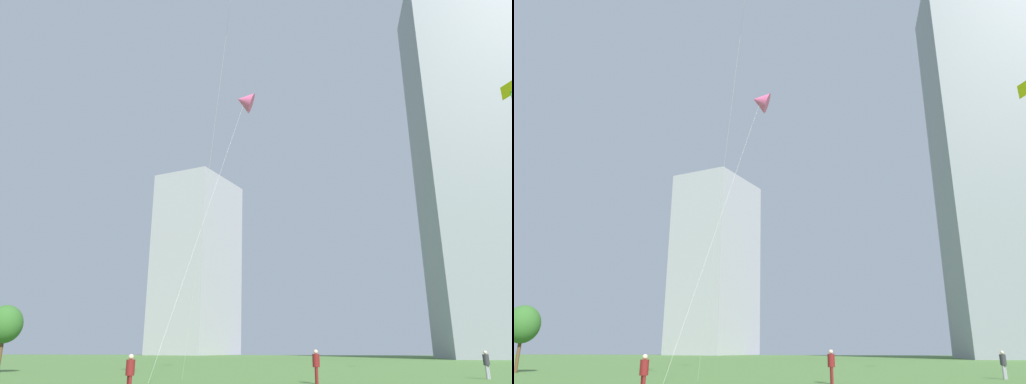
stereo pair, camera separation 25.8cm
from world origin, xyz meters
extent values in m
cylinder|color=maroon|center=(0.71, 15.50, 0.45)|extent=(0.17, 0.17, 0.89)
cylinder|color=maroon|center=(0.74, 15.32, 0.45)|extent=(0.17, 0.17, 0.89)
cylinder|color=maroon|center=(0.72, 15.41, 1.25)|extent=(0.41, 0.41, 0.71)
sphere|color=beige|center=(0.72, 15.41, 1.72)|extent=(0.24, 0.24, 0.24)
cylinder|color=maroon|center=(-6.61, 6.71, 1.13)|extent=(0.37, 0.37, 0.64)
sphere|color=beige|center=(-6.61, 6.71, 1.56)|extent=(0.22, 0.22, 0.22)
cylinder|color=gray|center=(11.53, 21.86, 0.43)|extent=(0.16, 0.16, 0.85)
cylinder|color=gray|center=(11.40, 21.73, 0.43)|extent=(0.16, 0.16, 0.85)
cylinder|color=#2D2D33|center=(11.47, 21.79, 1.19)|extent=(0.39, 0.39, 0.68)
sphere|color=beige|center=(11.47, 21.79, 1.65)|extent=(0.23, 0.23, 0.23)
cylinder|color=silver|center=(-4.79, 11.67, 12.94)|extent=(5.77, 10.25, 25.88)
cylinder|color=silver|center=(-6.69, 17.82, 11.26)|extent=(3.16, 10.11, 22.52)
cone|color=#E5598C|center=(-5.11, 22.87, 22.51)|extent=(2.12, 2.14, 2.13)
cylinder|color=brown|center=(-25.59, 23.43, 1.43)|extent=(0.28, 0.28, 2.87)
ellipsoid|color=#336628|center=(-25.59, 23.43, 3.85)|extent=(2.81, 2.81, 3.11)
cube|color=gray|center=(32.61, 90.03, 41.97)|extent=(23.54, 21.01, 83.95)
cube|color=#A8A8AD|center=(-45.09, 139.38, 28.85)|extent=(26.28, 30.43, 57.70)
camera|label=1|loc=(2.46, -13.52, 1.89)|focal=33.44mm
camera|label=2|loc=(2.71, -13.47, 1.89)|focal=33.44mm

